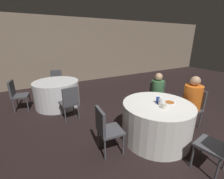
% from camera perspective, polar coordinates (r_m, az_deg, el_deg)
% --- Properties ---
extents(ground_plane, '(16.00, 16.00, 0.00)m').
position_cam_1_polar(ground_plane, '(3.43, 18.45, -16.82)').
color(ground_plane, black).
extents(wall_back, '(16.00, 0.06, 2.80)m').
position_cam_1_polar(wall_back, '(7.15, -11.58, 14.18)').
color(wall_back, gray).
rests_on(wall_back, ground_plane).
extents(table_near, '(1.35, 1.35, 0.76)m').
position_cam_1_polar(table_near, '(3.18, 16.46, -11.45)').
color(table_near, white).
rests_on(table_near, ground_plane).
extents(table_far, '(1.29, 1.29, 0.76)m').
position_cam_1_polar(table_far, '(4.77, -20.15, -1.47)').
color(table_far, white).
rests_on(table_far, ground_plane).
extents(chair_near_east, '(0.42, 0.42, 0.87)m').
position_cam_1_polar(chair_near_east, '(3.89, 28.65, -5.03)').
color(chair_near_east, '#47474C').
rests_on(chair_near_east, ground_plane).
extents(chair_near_northeast, '(0.57, 0.57, 0.87)m').
position_cam_1_polar(chair_near_northeast, '(4.11, 16.65, -2.20)').
color(chair_near_northeast, '#47474C').
rests_on(chair_near_northeast, ground_plane).
extents(chair_near_west, '(0.44, 0.44, 0.87)m').
position_cam_1_polar(chair_near_west, '(2.62, -2.49, -14.11)').
color(chair_near_west, '#47474C').
rests_on(chair_near_west, ground_plane).
extents(chair_near_south, '(0.46, 0.46, 0.87)m').
position_cam_1_polar(chair_near_south, '(2.75, 36.00, -16.34)').
color(chair_near_south, '#47474C').
rests_on(chair_near_south, ground_plane).
extents(chair_far_south, '(0.44, 0.45, 0.87)m').
position_cam_1_polar(chair_far_south, '(3.77, -15.81, -4.03)').
color(chair_far_south, '#47474C').
rests_on(chair_far_south, ground_plane).
extents(chair_far_north, '(0.46, 0.47, 0.87)m').
position_cam_1_polar(chair_far_north, '(5.74, -20.29, 3.36)').
color(chair_far_north, '#47474C').
rests_on(chair_far_north, ground_plane).
extents(chair_far_west, '(0.48, 0.47, 0.87)m').
position_cam_1_polar(chair_far_west, '(4.91, -32.66, -1.04)').
color(chair_far_west, '#47474C').
rests_on(chair_far_west, ground_plane).
extents(person_green_jacket, '(0.45, 0.45, 1.14)m').
position_cam_1_polar(person_green_jacket, '(3.94, 16.72, -2.43)').
color(person_green_jacket, '#282828').
rests_on(person_green_jacket, ground_plane).
extents(person_orange_shirt, '(0.53, 0.38, 1.19)m').
position_cam_1_polar(person_orange_shirt, '(3.74, 27.54, -4.20)').
color(person_orange_shirt, black).
rests_on(person_orange_shirt, ground_plane).
extents(pizza_plate_near, '(0.23, 0.23, 0.02)m').
position_cam_1_polar(pizza_plate_near, '(3.13, 21.15, -4.62)').
color(pizza_plate_near, white).
rests_on(pizza_plate_near, table_near).
extents(soda_can_silver, '(0.07, 0.07, 0.12)m').
position_cam_1_polar(soda_can_silver, '(2.95, 17.88, -4.52)').
color(soda_can_silver, silver).
rests_on(soda_can_silver, table_near).
extents(soda_can_blue, '(0.07, 0.07, 0.12)m').
position_cam_1_polar(soda_can_blue, '(3.02, 17.04, -3.90)').
color(soda_can_blue, '#1E38A5').
rests_on(soda_can_blue, table_near).
extents(cup_near, '(0.09, 0.09, 0.09)m').
position_cam_1_polar(cup_near, '(2.84, 19.17, -5.94)').
color(cup_near, silver).
rests_on(cup_near, table_near).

